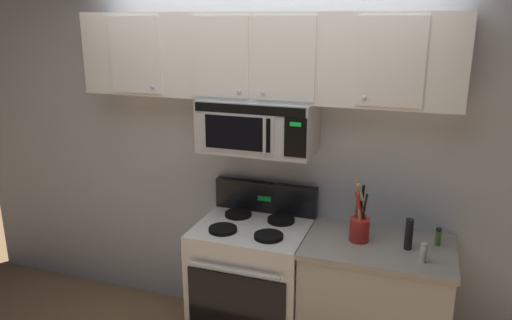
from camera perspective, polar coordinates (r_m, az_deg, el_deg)
back_wall at (r=3.56m, az=1.60°, el=1.27°), size 5.20×0.10×2.70m
stove_range at (r=3.58m, az=-0.36°, el=-13.97°), size 0.76×0.69×1.12m
over_range_microwave at (r=3.28m, az=0.29°, el=4.01°), size 0.76×0.43×0.35m
upper_cabinets at (r=3.24m, az=0.49°, el=11.91°), size 2.50×0.36×0.55m
counter_segment at (r=3.45m, az=13.50°, el=-16.12°), size 0.93×0.65×0.90m
utensil_crock_red at (r=3.20m, az=11.90°, el=-7.37°), size 0.12×0.12×0.40m
salt_shaker at (r=3.05m, az=18.80°, el=-10.13°), size 0.04×0.04×0.12m
pepper_mill at (r=3.17m, az=17.26°, el=-8.19°), size 0.05×0.05×0.20m
spice_jar at (r=3.30m, az=20.32°, el=-8.34°), size 0.04×0.04×0.11m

